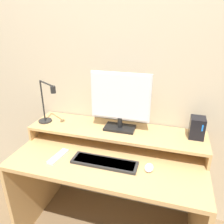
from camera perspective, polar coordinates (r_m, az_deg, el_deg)
wall_back at (r=1.73m, az=2.89°, el=10.12°), size 6.00×0.05×2.50m
desk at (r=1.72m, az=-0.71°, el=-16.73°), size 1.34×0.68×0.74m
monitor_shelf at (r=1.69m, az=0.98°, el=-5.05°), size 1.34×0.33×0.12m
monitor at (r=1.60m, az=2.18°, el=2.95°), size 0.44×0.14×0.44m
desk_lamp at (r=1.78m, az=-16.72°, el=1.21°), size 0.24×0.18×0.35m
router_dock at (r=1.65m, az=21.33°, el=-3.83°), size 0.10×0.11×0.15m
keyboard at (r=1.51m, az=-1.84°, el=-13.02°), size 0.45×0.13×0.02m
mouse at (r=1.48m, az=9.65°, el=-14.11°), size 0.06×0.09×0.03m
remote_control at (r=1.61m, az=-13.88°, el=-11.20°), size 0.08×0.19×0.02m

